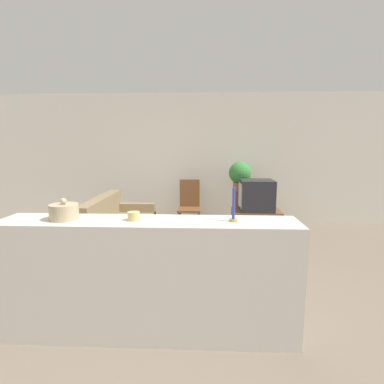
{
  "coord_description": "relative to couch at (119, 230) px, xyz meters",
  "views": [
    {
      "loc": [
        0.48,
        -2.86,
        1.67
      ],
      "look_at": [
        0.25,
        2.25,
        0.85
      ],
      "focal_mm": 28.0,
      "sensor_mm": 36.0,
      "label": 1
    }
  ],
  "objects": [
    {
      "name": "ground_plane",
      "position": [
        0.92,
        -1.79,
        -0.29
      ],
      "size": [
        14.0,
        14.0,
        0.0
      ],
      "primitive_type": "plane",
      "color": "#756656"
    },
    {
      "name": "wall_back",
      "position": [
        0.92,
        1.64,
        1.06
      ],
      "size": [
        9.0,
        0.06,
        2.7
      ],
      "color": "beige",
      "rests_on": "ground_plane"
    },
    {
      "name": "couch",
      "position": [
        0.0,
        0.0,
        0.0
      ],
      "size": [
        0.84,
        1.64,
        0.83
      ],
      "color": "#847051",
      "rests_on": "ground_plane"
    },
    {
      "name": "tv_stand",
      "position": [
        2.3,
        0.52,
        -0.03
      ],
      "size": [
        0.83,
        0.55,
        0.52
      ],
      "color": "brown",
      "rests_on": "ground_plane"
    },
    {
      "name": "television",
      "position": [
        2.29,
        0.52,
        0.5
      ],
      "size": [
        0.57,
        0.52,
        0.53
      ],
      "color": "#232328",
      "rests_on": "tv_stand"
    },
    {
      "name": "wooden_chair",
      "position": [
        1.09,
        1.15,
        0.22
      ],
      "size": [
        0.44,
        0.44,
        0.97
      ],
      "color": "brown",
      "rests_on": "ground_plane"
    },
    {
      "name": "plant_stand",
      "position": [
        2.08,
        1.2,
        0.09
      ],
      "size": [
        0.19,
        0.19,
        0.76
      ],
      "color": "brown",
      "rests_on": "ground_plane"
    },
    {
      "name": "potted_plant",
      "position": [
        2.08,
        1.2,
        0.79
      ],
      "size": [
        0.44,
        0.44,
        0.58
      ],
      "color": "#8E5B3D",
      "rests_on": "plant_stand"
    },
    {
      "name": "foreground_counter",
      "position": [
        0.92,
        -2.21,
        0.23
      ],
      "size": [
        2.54,
        0.44,
        1.03
      ],
      "color": "beige",
      "rests_on": "ground_plane"
    },
    {
      "name": "decorative_bowl",
      "position": [
        0.2,
        -2.21,
        0.81
      ],
      "size": [
        0.24,
        0.24,
        0.19
      ],
      "color": "tan",
      "rests_on": "foreground_counter"
    },
    {
      "name": "candle_jar",
      "position": [
        0.8,
        -2.21,
        0.78
      ],
      "size": [
        0.1,
        0.1,
        0.07
      ],
      "color": "tan",
      "rests_on": "foreground_counter"
    },
    {
      "name": "candlestick",
      "position": [
        1.64,
        -2.21,
        0.84
      ],
      "size": [
        0.07,
        0.07,
        0.29
      ],
      "color": "#B7933D",
      "rests_on": "foreground_counter"
    }
  ]
}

